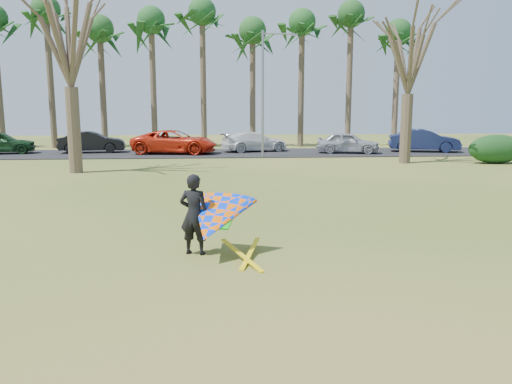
{
  "coord_description": "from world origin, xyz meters",
  "views": [
    {
      "loc": [
        -0.97,
        -10.37,
        3.2
      ],
      "look_at": [
        0.0,
        2.0,
        1.1
      ],
      "focal_mm": 35.0,
      "sensor_mm": 36.0,
      "label": 1
    }
  ],
  "objects": [
    {
      "name": "car_3",
      "position": [
        1.78,
        25.87,
        0.77
      ],
      "size": [
        5.24,
        3.28,
        1.41
      ],
      "primitive_type": "imported",
      "rotation": [
        0.0,
        0.0,
        1.86
      ],
      "color": "silver",
      "rests_on": "parking_strip"
    },
    {
      "name": "car_4",
      "position": [
        8.19,
        24.05,
        0.8
      ],
      "size": [
        4.63,
        2.82,
        1.47
      ],
      "primitive_type": "imported",
      "rotation": [
        0.0,
        0.0,
        1.3
      ],
      "color": "#A1A5AF",
      "rests_on": "parking_strip"
    },
    {
      "name": "kite_flyer",
      "position": [
        -1.09,
        0.16,
        0.85
      ],
      "size": [
        2.13,
        2.39,
        2.02
      ],
      "color": "black",
      "rests_on": "ground"
    },
    {
      "name": "streetlight",
      "position": [
        2.16,
        22.0,
        4.46
      ],
      "size": [
        2.28,
        0.18,
        8.0
      ],
      "color": "gray",
      "rests_on": "ground"
    },
    {
      "name": "palm_6",
      "position": [
        2.0,
        31.0,
        9.17
      ],
      "size": [
        4.84,
        4.84,
        10.84
      ],
      "color": "#4F3D2F",
      "rests_on": "ground"
    },
    {
      "name": "palm_2",
      "position": [
        -14.0,
        31.0,
        10.52
      ],
      "size": [
        4.84,
        4.84,
        12.24
      ],
      "color": "#48392B",
      "rests_on": "ground"
    },
    {
      "name": "car_5",
      "position": [
        13.94,
        24.65,
        0.87
      ],
      "size": [
        5.19,
        2.92,
        1.62
      ],
      "primitive_type": "imported",
      "rotation": [
        0.0,
        0.0,
        1.31
      ],
      "color": "#171F46",
      "rests_on": "parking_strip"
    },
    {
      "name": "bare_tree_right",
      "position": [
        10.0,
        18.0,
        6.57
      ],
      "size": [
        6.27,
        6.27,
        9.21
      ],
      "color": "#493A2B",
      "rests_on": "ground"
    },
    {
      "name": "palm_9",
      "position": [
        14.0,
        31.0,
        9.17
      ],
      "size": [
        4.84,
        4.84,
        10.84
      ],
      "color": "brown",
      "rests_on": "ground"
    },
    {
      "name": "car_2",
      "position": [
        -3.88,
        24.57,
        0.87
      ],
      "size": [
        6.22,
        3.66,
        1.62
      ],
      "primitive_type": "imported",
      "rotation": [
        0.0,
        0.0,
        1.4
      ],
      "color": "red",
      "rests_on": "parking_strip"
    },
    {
      "name": "ground",
      "position": [
        0.0,
        0.0,
        0.0
      ],
      "size": [
        100.0,
        100.0,
        0.0
      ],
      "primitive_type": "plane",
      "color": "#295312",
      "rests_on": "ground"
    },
    {
      "name": "palm_8",
      "position": [
        10.0,
        31.0,
        10.52
      ],
      "size": [
        4.84,
        4.84,
        12.24
      ],
      "color": "brown",
      "rests_on": "ground"
    },
    {
      "name": "palm_4",
      "position": [
        -6.0,
        31.0,
        9.85
      ],
      "size": [
        4.84,
        4.84,
        11.54
      ],
      "color": "#4D402E",
      "rests_on": "ground"
    },
    {
      "name": "car_1",
      "position": [
        -9.8,
        25.81,
        0.8
      ],
      "size": [
        4.66,
        2.07,
        1.49
      ],
      "primitive_type": "imported",
      "rotation": [
        0.0,
        0.0,
        1.68
      ],
      "color": "black",
      "rests_on": "parking_strip"
    },
    {
      "name": "palm_3",
      "position": [
        -10.0,
        31.0,
        9.17
      ],
      "size": [
        4.84,
        4.84,
        10.84
      ],
      "color": "#473B2B",
      "rests_on": "ground"
    },
    {
      "name": "palm_7",
      "position": [
        6.0,
        31.0,
        9.85
      ],
      "size": [
        4.84,
        4.84,
        11.54
      ],
      "color": "#483B2B",
      "rests_on": "ground"
    },
    {
      "name": "parking_strip",
      "position": [
        0.0,
        25.0,
        0.03
      ],
      "size": [
        46.0,
        7.0,
        0.06
      ],
      "primitive_type": "cube",
      "color": "black",
      "rests_on": "ground"
    },
    {
      "name": "bare_tree_left",
      "position": [
        -8.0,
        15.0,
        6.92
      ],
      "size": [
        6.6,
        6.6,
        9.7
      ],
      "color": "#4B3A2D",
      "rests_on": "ground"
    },
    {
      "name": "palm_5",
      "position": [
        -2.0,
        31.0,
        10.52
      ],
      "size": [
        4.84,
        4.84,
        12.24
      ],
      "color": "#4B3E2D",
      "rests_on": "ground"
    },
    {
      "name": "hedge_near",
      "position": [
        15.23,
        17.4,
        0.84
      ],
      "size": [
        3.35,
        1.52,
        1.68
      ],
      "primitive_type": "ellipsoid",
      "color": "#133615",
      "rests_on": "ground"
    }
  ]
}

